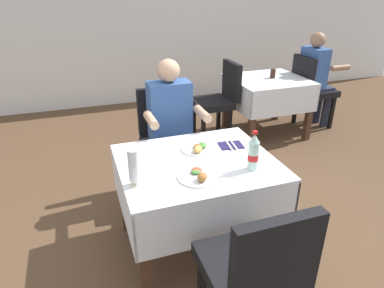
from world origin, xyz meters
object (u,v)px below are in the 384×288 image
object	(u,v)px
background_dining_table	(267,93)
background_patron	(316,75)
chair_near_camera_side	(254,269)
plate_near_camera	(199,176)
background_table_tumbler	(273,74)
chair_far_diner_seat	(166,137)
seated_diner_far	(172,124)
napkin_cutlery_set	(231,145)
main_dining_table	(197,183)
background_chair_left	(219,97)
beer_glass_left	(134,168)
plate_far_diner	(199,148)
background_chair_right	(311,87)
cola_bottle_primary	(253,153)

from	to	relation	value
background_dining_table	background_patron	xyz separation A→B (m)	(0.71, 0.00, 0.16)
chair_near_camera_side	plate_near_camera	world-z (taller)	chair_near_camera_side
background_table_tumbler	chair_far_diner_seat	bearing A→B (deg)	-150.78
chair_far_diner_seat	seated_diner_far	world-z (taller)	seated_diner_far
background_table_tumbler	napkin_cutlery_set	bearing A→B (deg)	-129.39
seated_diner_far	background_dining_table	distance (m)	1.86
napkin_cutlery_set	background_patron	world-z (taller)	background_patron
chair_near_camera_side	plate_near_camera	bearing A→B (deg)	96.01
napkin_cutlery_set	main_dining_table	bearing A→B (deg)	-156.63
main_dining_table	seated_diner_far	distance (m)	0.74
background_patron	background_table_tumbler	xyz separation A→B (m)	(-0.65, 0.01, 0.07)
seated_diner_far	background_dining_table	size ratio (longest dim) A/B	1.38
background_chair_left	plate_near_camera	bearing A→B (deg)	-116.63
chair_far_diner_seat	plate_near_camera	world-z (taller)	chair_far_diner_seat
background_table_tumbler	beer_glass_left	bearing A→B (deg)	-137.45
plate_far_diner	napkin_cutlery_set	world-z (taller)	plate_far_diner
chair_near_camera_side	plate_far_diner	world-z (taller)	chair_near_camera_side
plate_near_camera	background_dining_table	xyz separation A→B (m)	(1.64, 1.95, -0.20)
background_chair_right	background_table_tumbler	world-z (taller)	background_chair_right
chair_near_camera_side	background_chair_right	bearing A→B (deg)	48.90
chair_far_diner_seat	background_chair_left	world-z (taller)	same
plate_far_diner	background_dining_table	xyz separation A→B (m)	(1.51, 1.59, -0.20)
napkin_cutlery_set	background_table_tumbler	size ratio (longest dim) A/B	1.77
plate_near_camera	napkin_cutlery_set	world-z (taller)	plate_near_camera
main_dining_table	background_patron	bearing A→B (deg)	37.19
plate_near_camera	background_table_tumbler	size ratio (longest dim) A/B	2.35
chair_far_diner_seat	napkin_cutlery_set	bearing A→B (deg)	-65.56
plate_far_diner	background_patron	xyz separation A→B (m)	(2.22, 1.59, -0.03)
chair_far_diner_seat	background_chair_right	size ratio (longest dim) A/B	1.00
main_dining_table	background_table_tumbler	xyz separation A→B (m)	(1.64, 1.75, 0.23)
background_chair_left	background_chair_right	size ratio (longest dim) A/B	1.00
background_table_tumbler	chair_near_camera_side	bearing A→B (deg)	-122.43
chair_far_diner_seat	chair_near_camera_side	bearing A→B (deg)	-90.00
background_patron	plate_near_camera	bearing A→B (deg)	-140.37
background_chair_right	background_patron	distance (m)	0.16
chair_far_diner_seat	plate_near_camera	bearing A→B (deg)	-93.57
plate_far_diner	napkin_cutlery_set	xyz separation A→B (m)	(0.25, -0.01, -0.01)
napkin_cutlery_set	chair_near_camera_side	bearing A→B (deg)	-108.07
background_patron	background_table_tumbler	world-z (taller)	background_patron
background_chair_left	background_chair_right	world-z (taller)	same
background_table_tumbler	main_dining_table	bearing A→B (deg)	-133.16
seated_diner_far	background_patron	size ratio (longest dim) A/B	1.00
plate_near_camera	background_chair_right	size ratio (longest dim) A/B	0.27
chair_near_camera_side	plate_near_camera	xyz separation A→B (m)	(-0.07, 0.62, 0.19)
chair_far_diner_seat	background_dining_table	xyz separation A→B (m)	(1.58, 0.91, -0.00)
plate_near_camera	cola_bottle_primary	distance (m)	0.38
main_dining_table	background_dining_table	size ratio (longest dim) A/B	1.14
beer_glass_left	background_patron	bearing A→B (deg)	34.83
background_dining_table	plate_near_camera	bearing A→B (deg)	-130.09
main_dining_table	chair_far_diner_seat	world-z (taller)	chair_far_diner_seat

